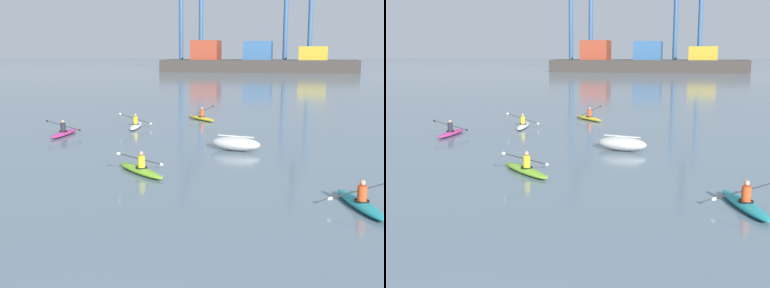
# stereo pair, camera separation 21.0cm
# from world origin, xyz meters

# --- Properties ---
(container_barge) EXTENTS (48.36, 11.51, 7.89)m
(container_barge) POSITION_xyz_m (-7.54, 123.94, 2.59)
(container_barge) COLOR #38332D
(container_barge) RESTS_ON ground
(gantry_crane_west) EXTENTS (6.84, 18.62, 35.59)m
(gantry_crane_west) POSITION_xyz_m (-26.76, 134.99, 18.52)
(gantry_crane_west) COLOR #335684
(gantry_crane_west) RESTS_ON ground
(gantry_crane_west_mid) EXTENTS (7.57, 18.67, 34.84)m
(gantry_crane_west_mid) POSITION_xyz_m (2.36, 133.18, 17.80)
(gantry_crane_west_mid) COLOR #335684
(gantry_crane_west_mid) RESTS_ON ground
(capsized_dinghy) EXTENTS (2.79, 1.69, 0.76)m
(capsized_dinghy) POSITION_xyz_m (0.15, 19.16, 0.35)
(capsized_dinghy) COLOR beige
(capsized_dinghy) RESTS_ON ground
(kayak_lime) EXTENTS (2.88, 2.77, 1.04)m
(kayak_lime) POSITION_xyz_m (-3.07, 13.37, 0.17)
(kayak_lime) COLOR #7ABC2D
(kayak_lime) RESTS_ON ground
(kayak_white) EXTENTS (2.19, 3.45, 1.01)m
(kayak_white) POSITION_xyz_m (-7.27, 25.63, 0.17)
(kayak_white) COLOR silver
(kayak_white) RESTS_ON ground
(kayak_yellow) EXTENTS (2.74, 2.91, 1.04)m
(kayak_yellow) POSITION_xyz_m (-3.77, 30.40, 0.17)
(kayak_yellow) COLOR yellow
(kayak_yellow) RESTS_ON ground
(kayak_teal) EXTENTS (2.14, 3.42, 0.95)m
(kayak_teal) POSITION_xyz_m (5.24, 10.29, 0.17)
(kayak_teal) COLOR teal
(kayak_teal) RESTS_ON ground
(kayak_magenta) EXTENTS (2.24, 3.41, 0.95)m
(kayak_magenta) POSITION_xyz_m (-10.50, 21.72, 0.17)
(kayak_magenta) COLOR #C13384
(kayak_magenta) RESTS_ON ground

